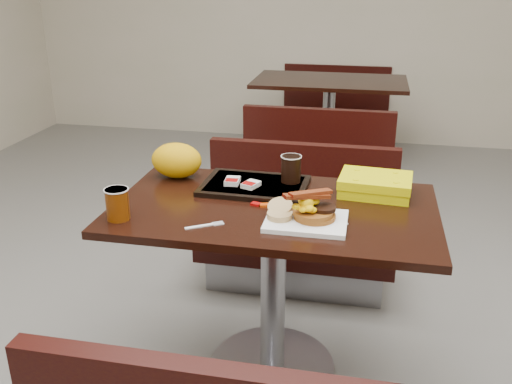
% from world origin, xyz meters
% --- Properties ---
extents(floor, '(6.00, 7.00, 0.01)m').
position_xyz_m(floor, '(0.00, 0.00, 0.00)').
color(floor, slate).
rests_on(floor, ground).
extents(table_near, '(1.20, 0.70, 0.75)m').
position_xyz_m(table_near, '(0.00, 0.00, 0.38)').
color(table_near, black).
rests_on(table_near, floor).
extents(bench_near_n, '(1.00, 0.46, 0.72)m').
position_xyz_m(bench_near_n, '(0.00, 0.70, 0.36)').
color(bench_near_n, black).
rests_on(bench_near_n, floor).
extents(table_far, '(1.20, 0.70, 0.75)m').
position_xyz_m(table_far, '(0.00, 2.60, 0.38)').
color(table_far, black).
rests_on(table_far, floor).
extents(bench_far_s, '(1.00, 0.46, 0.72)m').
position_xyz_m(bench_far_s, '(0.00, 1.90, 0.36)').
color(bench_far_s, black).
rests_on(bench_far_s, floor).
extents(bench_far_n, '(1.00, 0.46, 0.72)m').
position_xyz_m(bench_far_n, '(0.00, 3.30, 0.36)').
color(bench_far_n, black).
rests_on(bench_far_n, floor).
extents(platter, '(0.28, 0.22, 0.02)m').
position_xyz_m(platter, '(0.14, -0.13, 0.76)').
color(platter, white).
rests_on(platter, table_near).
extents(pancake_stack, '(0.18, 0.18, 0.03)m').
position_xyz_m(pancake_stack, '(0.16, -0.12, 0.78)').
color(pancake_stack, brown).
rests_on(pancake_stack, platter).
extents(sausage_patty, '(0.11, 0.11, 0.01)m').
position_xyz_m(sausage_patty, '(0.19, -0.11, 0.80)').
color(sausage_patty, black).
rests_on(sausage_patty, pancake_stack).
extents(scrambled_eggs, '(0.10, 0.09, 0.05)m').
position_xyz_m(scrambled_eggs, '(0.13, -0.13, 0.82)').
color(scrambled_eggs, '#E0A004').
rests_on(scrambled_eggs, pancake_stack).
extents(bacon_strips, '(0.19, 0.16, 0.01)m').
position_xyz_m(bacon_strips, '(0.13, -0.13, 0.85)').
color(bacon_strips, '#4E0B05').
rests_on(bacon_strips, scrambled_eggs).
extents(muffin_bottom, '(0.10, 0.10, 0.02)m').
position_xyz_m(muffin_bottom, '(0.04, -0.14, 0.78)').
color(muffin_bottom, tan).
rests_on(muffin_bottom, platter).
extents(muffin_top, '(0.11, 0.11, 0.05)m').
position_xyz_m(muffin_top, '(0.04, -0.10, 0.79)').
color(muffin_top, tan).
rests_on(muffin_top, platter).
extents(coffee_cup_near, '(0.09, 0.09, 0.11)m').
position_xyz_m(coffee_cup_near, '(-0.52, -0.23, 0.81)').
color(coffee_cup_near, '#974005').
rests_on(coffee_cup_near, table_near).
extents(fork, '(0.13, 0.10, 0.00)m').
position_xyz_m(fork, '(-0.22, -0.23, 0.75)').
color(fork, white).
rests_on(fork, table_near).
extents(knife, '(0.11, 0.14, 0.00)m').
position_xyz_m(knife, '(0.23, -0.05, 0.75)').
color(knife, white).
rests_on(knife, table_near).
extents(condiment_syrup, '(0.04, 0.04, 0.01)m').
position_xyz_m(condiment_syrup, '(-0.04, -0.01, 0.75)').
color(condiment_syrup, '#BF3908').
rests_on(condiment_syrup, table_near).
extents(condiment_ketchup, '(0.04, 0.03, 0.01)m').
position_xyz_m(condiment_ketchup, '(-0.07, -0.01, 0.75)').
color(condiment_ketchup, '#8C0504').
rests_on(condiment_ketchup, table_near).
extents(tray, '(0.43, 0.31, 0.02)m').
position_xyz_m(tray, '(-0.11, 0.16, 0.76)').
color(tray, black).
rests_on(tray, table_near).
extents(hashbrown_sleeve_left, '(0.06, 0.08, 0.02)m').
position_xyz_m(hashbrown_sleeve_left, '(-0.20, 0.15, 0.78)').
color(hashbrown_sleeve_left, silver).
rests_on(hashbrown_sleeve_left, tray).
extents(hashbrown_sleeve_right, '(0.08, 0.09, 0.02)m').
position_xyz_m(hashbrown_sleeve_right, '(-0.12, 0.12, 0.78)').
color(hashbrown_sleeve_right, silver).
rests_on(hashbrown_sleeve_right, tray).
extents(coffee_cup_far, '(0.09, 0.09, 0.11)m').
position_xyz_m(coffee_cup_far, '(0.03, 0.22, 0.82)').
color(coffee_cup_far, black).
rests_on(coffee_cup_far, tray).
extents(clamshell, '(0.29, 0.23, 0.07)m').
position_xyz_m(clamshell, '(0.37, 0.20, 0.79)').
color(clamshell, '#D1C903').
rests_on(clamshell, table_near).
extents(paper_bag, '(0.26, 0.22, 0.15)m').
position_xyz_m(paper_bag, '(-0.46, 0.23, 0.82)').
color(paper_bag, orange).
rests_on(paper_bag, table_near).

